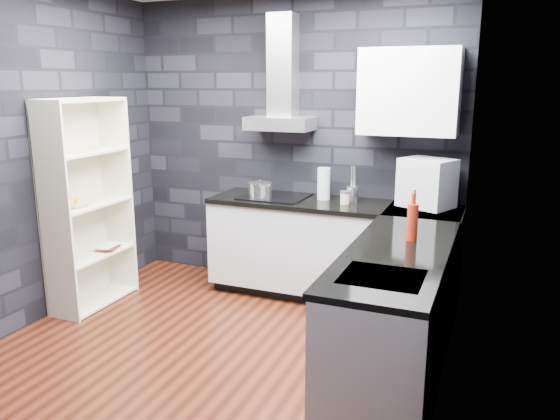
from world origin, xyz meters
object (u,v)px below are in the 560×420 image
Objects in this scene: glass_vase at (324,184)px; bookshelf at (88,205)px; appliance_garage at (427,183)px; storage_jar at (345,198)px; fruit_bowl at (76,204)px; utensil_crock at (352,194)px; pot at (260,191)px; red_bottle at (412,222)px.

glass_vase is 0.16× the size of bookshelf.
bookshelf is (-2.72, -0.90, -0.22)m from appliance_garage.
fruit_bowl is (-2.04, -1.00, -0.01)m from storage_jar.
bookshelf is at bearing -155.24° from utensil_crock.
appliance_garage reaches higher than utensil_crock.
glass_vase reaches higher than pot.
fruit_bowl is at bearing -152.13° from utensil_crock.
pot is at bearing 151.34° from red_bottle.
storage_jar is at bearing 7.42° from pot.
bookshelf is 7.84× the size of fruit_bowl.
utensil_crock is at bearing 14.27° from pot.
pot is 2.15× the size of storage_jar.
storage_jar is at bearing 128.23° from red_bottle.
storage_jar is 2.22m from bookshelf.
pot is 0.77m from storage_jar.
pot is 1.50m from bookshelf.
fruit_bowl is at bearing -145.05° from pot.
appliance_garage is 0.22× the size of bookshelf.
storage_jar is at bearing 31.30° from bookshelf.
utensil_crock is 0.61× the size of fruit_bowl.
utensil_crock is 2.30m from bookshelf.
pot reaches higher than storage_jar.
appliance_garage is 1.60× the size of red_bottle.
storage_jar is (0.23, -0.12, -0.09)m from glass_vase.
glass_vase is 2.06m from bookshelf.
storage_jar is 0.70m from appliance_garage.
utensil_crock reaches higher than pot.
bookshelf reaches higher than fruit_bowl.
bookshelf is (-2.08, -0.96, -0.07)m from utensil_crock.
utensil_crock is at bearing -160.92° from appliance_garage.
bookshelf is at bearing -137.03° from appliance_garage.
utensil_crock is 2.36m from fruit_bowl.
utensil_crock is 0.57× the size of red_bottle.
fruit_bowl is at bearing -148.40° from glass_vase.
glass_vase is at bearing 22.34° from pot.
appliance_garage reaches higher than fruit_bowl.
appliance_garage is at bearing -5.60° from utensil_crock.
storage_jar is 0.25× the size of appliance_garage.
storage_jar is at bearing 26.01° from fruit_bowl.
bookshelf is at bearing 179.08° from red_bottle.
glass_vase is at bearing 31.60° from fruit_bowl.
pot is 1.45m from appliance_garage.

